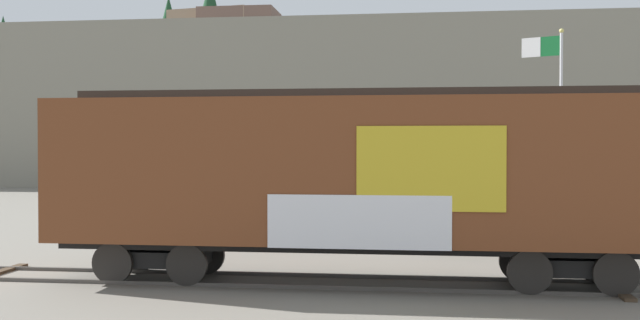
# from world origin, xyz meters

# --- Properties ---
(ground_plane) EXTENTS (260.00, 260.00, 0.00)m
(ground_plane) POSITION_xyz_m (0.00, 0.00, 0.00)
(ground_plane) COLOR slate
(track) EXTENTS (60.00, 2.59, 0.08)m
(track) POSITION_xyz_m (-0.36, -0.00, 0.04)
(track) COLOR #4C4742
(track) RESTS_ON ground_plane
(freight_car) EXTENTS (13.45, 2.81, 4.32)m
(freight_car) POSITION_xyz_m (-1.32, -0.00, 2.44)
(freight_car) COLOR brown
(freight_car) RESTS_ON ground_plane
(flagpole) EXTENTS (1.53, 0.81, 7.71)m
(flagpole) POSITION_xyz_m (5.44, 14.05, 5.03)
(flagpole) COLOR silver
(flagpole) RESTS_ON ground_plane
(hillside) EXTENTS (159.38, 42.16, 16.78)m
(hillside) POSITION_xyz_m (-0.00, 55.10, 6.07)
(hillside) COLOR gray
(hillside) RESTS_ON ground_plane
(parked_car_red) EXTENTS (4.69, 2.04, 1.76)m
(parked_car_red) POSITION_xyz_m (-4.42, 6.48, 0.87)
(parked_car_red) COLOR #B21E1E
(parked_car_red) RESTS_ON ground_plane
(parked_car_black) EXTENTS (4.37, 2.03, 1.67)m
(parked_car_black) POSITION_xyz_m (2.19, 5.96, 0.84)
(parked_car_black) COLOR black
(parked_car_black) RESTS_ON ground_plane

